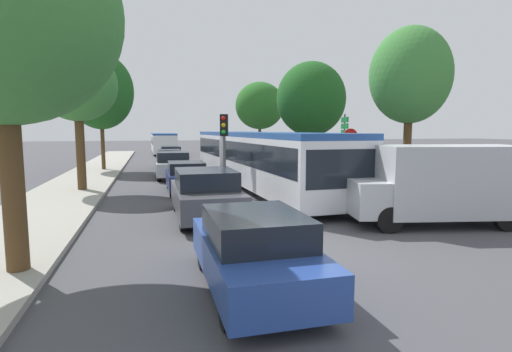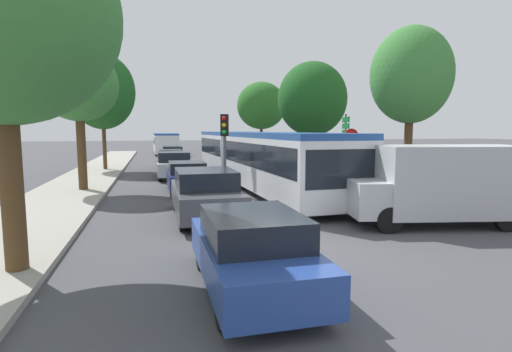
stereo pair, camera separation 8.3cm
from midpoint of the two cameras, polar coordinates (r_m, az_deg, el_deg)
ground_plane at (r=9.24m, az=6.23°, el=-10.76°), size 200.00×200.00×0.00m
kerb_strip_left at (r=28.18m, az=-22.01°, el=0.64°), size 3.20×49.20×0.14m
articulated_bus at (r=20.02m, az=-0.25°, el=3.08°), size 3.34×17.91×2.65m
city_bus_rear at (r=47.47m, az=-13.19°, el=4.75°), size 2.61×11.11×2.38m
queued_car_blue at (r=6.96m, az=-0.57°, el=-10.61°), size 1.68×3.94×1.37m
queued_car_graphite at (r=12.50m, az=-7.41°, el=-2.55°), size 1.88×4.43×1.54m
queued_car_navy at (r=18.01m, az=-10.07°, el=-0.10°), size 1.66×3.89×1.35m
queued_car_silver at (r=23.35m, az=-11.97°, el=1.57°), size 1.86×4.37×1.52m
queued_car_black at (r=29.03m, az=-12.37°, el=2.37°), size 1.68×3.94×1.37m
queued_car_white at (r=34.48m, az=-12.15°, el=3.03°), size 1.71×4.01×1.39m
white_van at (r=12.72m, az=24.83°, el=-0.84°), size 5.28×2.89×2.31m
traffic_light at (r=16.65m, az=-4.72°, el=5.69°), size 0.38×0.40×3.40m
no_entry_sign at (r=18.14m, az=13.18°, el=3.65°), size 0.70×0.08×2.82m
direction_sign_post at (r=22.06m, az=12.41°, el=5.96°), size 0.39×1.38×3.60m
tree_left_near at (r=8.78m, az=-32.91°, el=18.97°), size 4.15×4.15×6.79m
tree_left_mid at (r=19.24m, az=-24.53°, el=11.51°), size 3.35×3.35×6.29m
tree_left_far at (r=28.69m, az=-21.47°, el=10.95°), size 4.24×4.24×7.78m
tree_right_near at (r=18.37m, az=21.03°, el=12.87°), size 3.34×3.34×7.02m
tree_right_mid at (r=26.55m, az=7.77°, el=10.82°), size 4.46×4.46×7.14m
tree_right_far at (r=38.55m, az=0.48°, el=10.01°), size 4.65×4.65×7.30m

